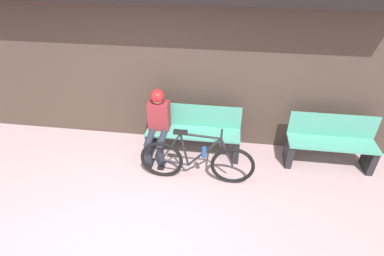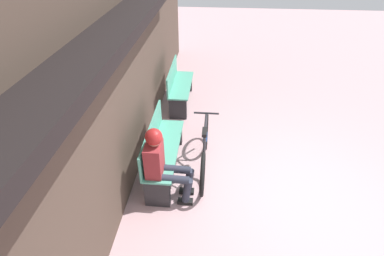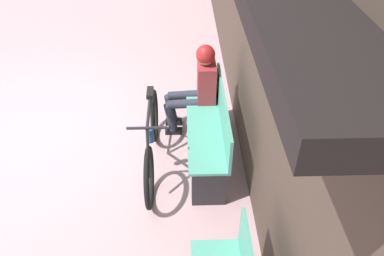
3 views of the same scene
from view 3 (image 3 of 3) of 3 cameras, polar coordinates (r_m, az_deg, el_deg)
ground_plane at (r=5.25m, az=-18.49°, el=-0.36°), size 24.00×24.00×0.00m
storefront_wall at (r=4.26m, az=9.01°, el=18.00°), size 12.00×0.56×3.20m
park_bench_near at (r=4.34m, az=2.73°, el=-0.30°), size 1.55×0.42×0.87m
bicycle at (r=4.26m, az=-6.13°, el=-2.09°), size 1.73×0.40×0.89m
person_seated at (r=4.63m, az=0.87°, el=6.81°), size 0.34×0.65×1.20m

